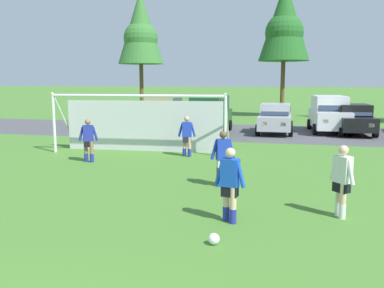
{
  "coord_description": "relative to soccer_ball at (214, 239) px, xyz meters",
  "views": [
    {
      "loc": [
        3.02,
        -2.4,
        3.05
      ],
      "look_at": [
        -0.04,
        10.14,
        1.06
      ],
      "focal_mm": 38.43,
      "sensor_mm": 36.0,
      "label": 1
    }
  ],
  "objects": [
    {
      "name": "parked_car_slot_far_left",
      "position": [
        -9.83,
        17.55,
        0.77
      ],
      "size": [
        2.21,
        4.29,
        1.72
      ],
      "color": "red",
      "rests_on": "ground"
    },
    {
      "name": "parked_car_slot_center_left",
      "position": [
        -3.41,
        16.54,
        1.0
      ],
      "size": [
        2.27,
        4.67,
        2.16
      ],
      "color": "#194C2D",
      "rests_on": "ground"
    },
    {
      "name": "player_winger_left",
      "position": [
        0.09,
        1.31,
        0.71
      ],
      "size": [
        0.72,
        0.31,
        1.64
      ],
      "color": "beige",
      "rests_on": "ground"
    },
    {
      "name": "ground_plane",
      "position": [
        -1.68,
        10.17,
        -0.11
      ],
      "size": [
        400.0,
        400.0,
        0.0
      ],
      "primitive_type": "plane",
      "color": "#477A2D"
    },
    {
      "name": "soccer_goal",
      "position": [
        -4.93,
        9.36,
        1.18
      ],
      "size": [
        7.53,
        2.45,
        2.57
      ],
      "color": "white",
      "rests_on": "ground"
    },
    {
      "name": "parked_car_slot_center_right",
      "position": [
        3.48,
        18.46,
        1.0
      ],
      "size": [
        2.39,
        4.73,
        2.16
      ],
      "color": "silver",
      "rests_on": "ground"
    },
    {
      "name": "player_trailing_back",
      "position": [
        -0.55,
        4.24,
        0.71
      ],
      "size": [
        0.73,
        0.38,
        1.64
      ],
      "color": "brown",
      "rests_on": "ground"
    },
    {
      "name": "player_winger_right",
      "position": [
        2.47,
        2.25,
        0.71
      ],
      "size": [
        0.52,
        0.64,
        1.64
      ],
      "color": "beige",
      "rests_on": "ground"
    },
    {
      "name": "parked_car_slot_center",
      "position": [
        0.39,
        17.17,
        0.77
      ],
      "size": [
        2.06,
        4.21,
        1.72
      ],
      "color": "#B2B2BC",
      "rests_on": "ground"
    },
    {
      "name": "soccer_ball",
      "position": [
        0.0,
        0.0,
        0.0
      ],
      "size": [
        0.22,
        0.22,
        0.22
      ],
      "color": "white",
      "rests_on": "ground"
    },
    {
      "name": "player_defender_far",
      "position": [
        -2.77,
        8.7,
        0.71
      ],
      "size": [
        0.75,
        0.34,
        1.64
      ],
      "color": "tan",
      "rests_on": "ground"
    },
    {
      "name": "tree_mid_left",
      "position": [
        0.46,
        28.77,
        7.66
      ],
      "size": [
        4.24,
        4.24,
        11.29
      ],
      "color": "brown",
      "rests_on": "ground"
    },
    {
      "name": "parked_car_slot_left",
      "position": [
        -6.52,
        17.45,
        1.0
      ],
      "size": [
        2.33,
        4.7,
        2.16
      ],
      "color": "tan",
      "rests_on": "ground"
    },
    {
      "name": "player_striker_near",
      "position": [
        -6.09,
        6.7,
        0.71
      ],
      "size": [
        0.71,
        0.4,
        1.64
      ],
      "color": "#936B4C",
      "rests_on": "ground"
    },
    {
      "name": "tree_left_edge",
      "position": [
        -12.17,
        28.57,
        7.43
      ],
      "size": [
        4.11,
        4.11,
        10.96
      ],
      "color": "brown",
      "rests_on": "ground"
    },
    {
      "name": "parked_car_slot_right",
      "position": [
        4.78,
        17.74,
        0.77
      ],
      "size": [
        2.21,
        4.29,
        1.72
      ],
      "color": "black",
      "rests_on": "ground"
    },
    {
      "name": "parking_lot_strip",
      "position": [
        -1.68,
        17.33,
        -0.11
      ],
      "size": [
        52.0,
        8.4,
        0.01
      ],
      "primitive_type": "cube",
      "color": "#4C4C51",
      "rests_on": "ground"
    }
  ]
}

